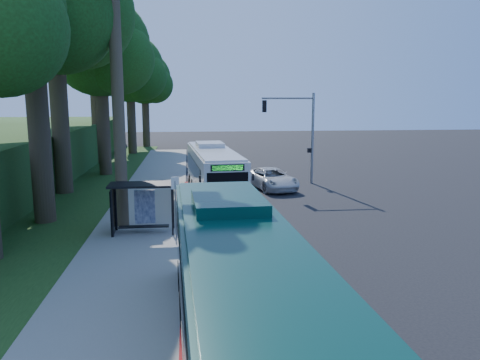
{
  "coord_description": "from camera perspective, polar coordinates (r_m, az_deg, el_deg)",
  "views": [
    {
      "loc": [
        -4.78,
        -25.4,
        6.56
      ],
      "look_at": [
        -1.86,
        1.0,
        1.93
      ],
      "focal_mm": 35.0,
      "sensor_mm": 36.0,
      "label": 1
    }
  ],
  "objects": [
    {
      "name": "red_curb",
      "position": [
        22.37,
        -6.66,
        -7.07
      ],
      "size": [
        0.25,
        30.0,
        0.13
      ],
      "primitive_type": "cube",
      "color": "maroon",
      "rests_on": "ground"
    },
    {
      "name": "pickup",
      "position": [
        34.45,
        3.87,
        0.17
      ],
      "size": [
        3.74,
        5.91,
        1.52
      ],
      "primitive_type": "imported",
      "rotation": [
        0.0,
        0.0,
        0.24
      ],
      "color": "silver",
      "rests_on": "ground"
    },
    {
      "name": "tree_5",
      "position": [
        65.67,
        -11.48,
        11.78
      ],
      "size": [
        7.35,
        7.0,
        12.86
      ],
      "color": "#382B1E",
      "rests_on": "ground"
    },
    {
      "name": "tree_3",
      "position": [
        50.5,
        -17.32,
        15.61
      ],
      "size": [
        10.08,
        9.6,
        17.28
      ],
      "color": "#382B1E",
      "rests_on": "ground"
    },
    {
      "name": "tree_1",
      "position": [
        35.02,
        -21.7,
        19.36
      ],
      "size": [
        10.5,
        10.0,
        18.26
      ],
      "color": "#382B1E",
      "rests_on": "ground"
    },
    {
      "name": "grass_verge",
      "position": [
        32.16,
        -21.0,
        -2.5
      ],
      "size": [
        8.0,
        70.0,
        0.06
      ],
      "primitive_type": "cube",
      "color": "#234719",
      "rests_on": "ground"
    },
    {
      "name": "teal_bus",
      "position": [
        11.69,
        -0.15,
        -13.63
      ],
      "size": [
        3.28,
        13.12,
        3.88
      ],
      "rotation": [
        0.0,
        0.0,
        0.04
      ],
      "color": "#09332C",
      "rests_on": "ground"
    },
    {
      "name": "tree_2",
      "position": [
        42.17,
        -16.57,
        14.81
      ],
      "size": [
        8.82,
        8.4,
        15.12
      ],
      "color": "#382B1E",
      "rests_on": "ground"
    },
    {
      "name": "sidewalk",
      "position": [
        26.34,
        -11.64,
        -4.61
      ],
      "size": [
        4.5,
        70.0,
        0.12
      ],
      "primitive_type": "cube",
      "color": "gray",
      "rests_on": "ground"
    },
    {
      "name": "tree_4",
      "position": [
        57.85,
        -13.21,
        12.76
      ],
      "size": [
        8.4,
        8.0,
        14.14
      ],
      "color": "#382B1E",
      "rests_on": "ground"
    },
    {
      "name": "traffic_signal_pole",
      "position": [
        36.49,
        7.31,
        6.44
      ],
      "size": [
        4.1,
        0.3,
        7.0
      ],
      "color": "gray",
      "rests_on": "ground"
    },
    {
      "name": "bus_shelter",
      "position": [
        23.17,
        -12.32,
        -2.19
      ],
      "size": [
        3.2,
        1.51,
        2.55
      ],
      "color": "black",
      "rests_on": "ground"
    },
    {
      "name": "tree_0",
      "position": [
        26.91,
        -24.04,
        19.0
      ],
      "size": [
        8.4,
        8.0,
        15.7
      ],
      "color": "#382B1E",
      "rests_on": "ground"
    },
    {
      "name": "stop_sign_pole",
      "position": [
        20.9,
        -7.87,
        -2.58
      ],
      "size": [
        0.35,
        0.06,
        3.17
      ],
      "color": "gray",
      "rests_on": "ground"
    },
    {
      "name": "ground",
      "position": [
        26.67,
        4.22,
        -4.39
      ],
      "size": [
        140.0,
        140.0,
        0.0
      ],
      "primitive_type": "plane",
      "color": "black",
      "rests_on": "ground"
    },
    {
      "name": "white_bus",
      "position": [
        30.98,
        -3.27,
        0.93
      ],
      "size": [
        3.43,
        12.17,
        3.58
      ],
      "rotation": [
        0.0,
        0.0,
        0.07
      ],
      "color": "silver",
      "rests_on": "ground"
    }
  ]
}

